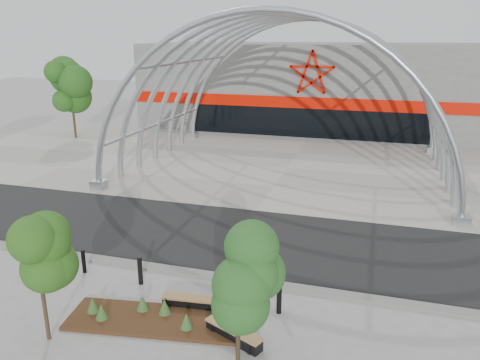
% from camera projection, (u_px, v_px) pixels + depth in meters
% --- Properties ---
extents(ground, '(140.00, 140.00, 0.00)m').
position_uv_depth(ground, '(211.00, 274.00, 18.05)').
color(ground, gray).
rests_on(ground, ground).
extents(road, '(140.00, 7.00, 0.02)m').
position_uv_depth(road, '(237.00, 237.00, 21.25)').
color(road, black).
rests_on(road, ground).
extents(forecourt, '(60.00, 17.00, 0.04)m').
position_uv_depth(forecourt, '(287.00, 168.00, 32.24)').
color(forecourt, '#A19D91').
rests_on(forecourt, ground).
extents(kerb, '(60.00, 0.50, 0.12)m').
position_uv_depth(kerb, '(209.00, 275.00, 17.80)').
color(kerb, slate).
rests_on(kerb, ground).
extents(arena_building, '(34.00, 15.24, 8.00)m').
position_uv_depth(arena_building, '(322.00, 84.00, 47.50)').
color(arena_building, '#63635F').
rests_on(arena_building, ground).
extents(vault_canopy, '(20.80, 15.80, 20.36)m').
position_uv_depth(vault_canopy, '(287.00, 168.00, 32.24)').
color(vault_canopy, '#A2A8AD').
rests_on(vault_canopy, ground).
extents(planting_bed, '(6.06, 2.64, 0.62)m').
position_uv_depth(planting_bed, '(156.00, 317.00, 15.03)').
color(planting_bed, '#341D0F').
rests_on(planting_bed, ground).
extents(street_tree_0, '(1.68, 1.68, 3.82)m').
position_uv_depth(street_tree_0, '(38.00, 257.00, 13.38)').
color(street_tree_0, '#33261A').
rests_on(street_tree_0, ground).
extents(street_tree_1, '(1.61, 1.61, 3.81)m').
position_uv_depth(street_tree_1, '(238.00, 274.00, 12.46)').
color(street_tree_1, black).
rests_on(street_tree_1, ground).
extents(bench_0, '(2.08, 0.65, 0.43)m').
position_uv_depth(bench_0, '(192.00, 303.00, 15.71)').
color(bench_0, black).
rests_on(bench_0, ground).
extents(bench_1, '(2.02, 1.22, 0.42)m').
position_uv_depth(bench_1, '(234.00, 335.00, 14.06)').
color(bench_1, black).
rests_on(bench_1, ground).
extents(bollard_0, '(0.15, 0.15, 0.95)m').
position_uv_depth(bollard_0, '(84.00, 261.00, 18.02)').
color(bollard_0, black).
rests_on(bollard_0, ground).
extents(bollard_1, '(0.17, 0.17, 1.09)m').
position_uv_depth(bollard_1, '(140.00, 271.00, 17.16)').
color(bollard_1, black).
rests_on(bollard_1, ground).
extents(bollard_2, '(0.18, 0.18, 1.10)m').
position_uv_depth(bollard_2, '(245.00, 293.00, 15.67)').
color(bollard_2, black).
rests_on(bollard_2, ground).
extents(bollard_3, '(0.15, 0.15, 0.94)m').
position_uv_depth(bollard_3, '(241.00, 263.00, 17.85)').
color(bollard_3, black).
rests_on(bollard_3, ground).
extents(bollard_4, '(0.17, 0.17, 1.06)m').
position_uv_depth(bollard_4, '(279.00, 299.00, 15.36)').
color(bollard_4, black).
rests_on(bollard_4, ground).
extents(bg_tree_0, '(3.00, 3.00, 6.45)m').
position_uv_depth(bg_tree_0, '(70.00, 85.00, 40.37)').
color(bg_tree_0, '#2E2115').
rests_on(bg_tree_0, ground).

